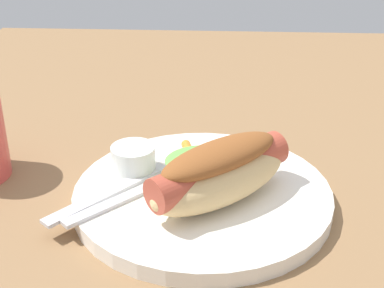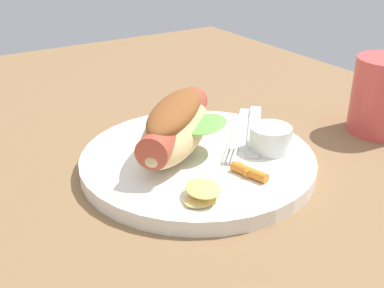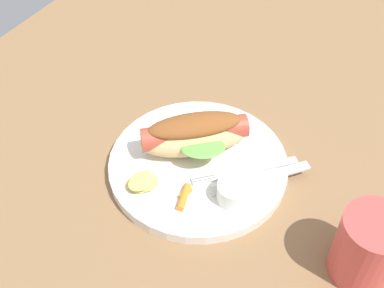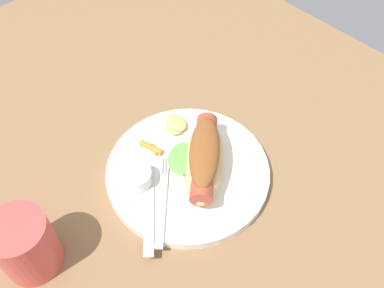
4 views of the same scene
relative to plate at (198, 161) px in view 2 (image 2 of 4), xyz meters
The scene contains 9 objects.
ground_plane 3.69cm from the plate, 64.22° to the right, with size 120.00×90.00×1.80cm, color olive.
plate is the anchor object (origin of this frame).
hot_dog 4.55cm from the plate, 138.45° to the right, with size 14.60×15.35×5.98cm.
sauce_ramekin 8.24cm from the plate, 65.18° to the left, with size 4.56×4.56×2.73cm, color white.
fork 7.09cm from the plate, 104.91° to the left, with size 11.62×11.63×0.40cm.
knife 9.12cm from the plate, 99.06° to the left, with size 14.50×1.40×0.36cm, color silver.
chips_pile 8.89cm from the plate, 29.90° to the right, with size 4.85×4.86×1.43cm.
carrot_garnish 6.87cm from the plate, 13.80° to the left, with size 4.15×2.07×0.99cm.
drinking_cup 25.30cm from the plate, 80.48° to the left, with size 7.77×7.77×9.45cm, color #D84C47.
Camera 2 is at (36.55, -21.82, 24.88)cm, focal length 44.30 mm.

